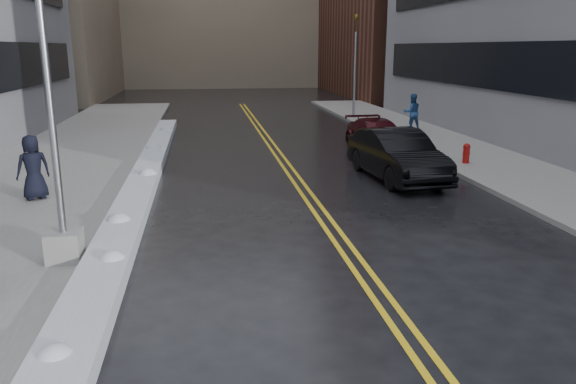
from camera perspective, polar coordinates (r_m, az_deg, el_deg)
name	(u,v)px	position (r m, az deg, el deg)	size (l,w,h in m)	color
ground	(238,299)	(10.02, -5.11, -10.81)	(160.00, 160.00, 0.00)	black
sidewalk_west	(45,178)	(20.21, -23.47, 1.28)	(5.50, 50.00, 0.15)	gray
sidewalk_east	(491,164)	(22.14, 19.90, 2.69)	(4.00, 50.00, 0.15)	gray
lane_line_left	(287,173)	(19.72, -0.11, 1.99)	(0.12, 50.00, 0.01)	gold
lane_line_right	(295,172)	(19.77, 0.75, 2.02)	(0.12, 50.00, 0.01)	gold
snow_ridge	(141,186)	(17.65, -14.73, 0.56)	(0.90, 30.00, 0.34)	silver
lamppost	(54,142)	(11.54, -22.70, 4.71)	(0.65, 0.65, 7.62)	gray
fire_hydrant	(466,152)	(21.60, 17.67, 3.87)	(0.26, 0.26, 0.73)	maroon
traffic_signal	(355,63)	(34.26, 6.82, 12.93)	(0.16, 0.20, 6.00)	gray
pedestrian_c	(33,167)	(17.06, -24.48, 2.30)	(0.88, 0.57, 1.81)	black
pedestrian_east	(412,112)	(29.40, 12.48, 7.91)	(0.90, 0.70, 1.86)	navy
car_black	(397,155)	(18.90, 10.99, 3.71)	(1.74, 5.00, 1.65)	black
car_maroon	(378,136)	(24.00, 9.12, 5.67)	(1.88, 4.62, 1.34)	#360810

